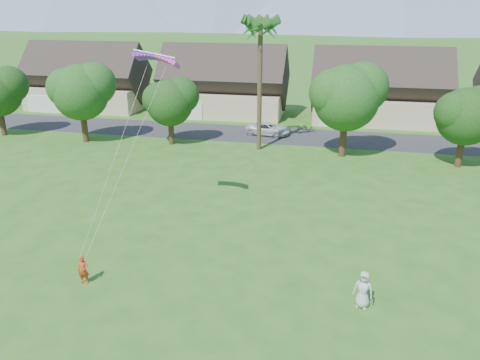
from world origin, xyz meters
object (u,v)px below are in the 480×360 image
(kite_flyer, at_px, (83,270))
(parked_car, at_px, (268,129))
(watcher, at_px, (363,289))
(parafoil_kite, at_px, (157,57))

(kite_flyer, distance_m, parked_car, 30.86)
(kite_flyer, bearing_deg, parked_car, 69.09)
(watcher, bearing_deg, parafoil_kite, 166.07)
(kite_flyer, bearing_deg, watcher, -8.15)
(kite_flyer, distance_m, watcher, 13.89)
(kite_flyer, relative_size, parafoil_kite, 0.59)
(kite_flyer, relative_size, parked_car, 0.33)
(watcher, xyz_separation_m, parafoil_kite, (-12.21, 6.74, 9.64))
(kite_flyer, height_order, parafoil_kite, parafoil_kite)
(parked_car, bearing_deg, watcher, -153.57)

